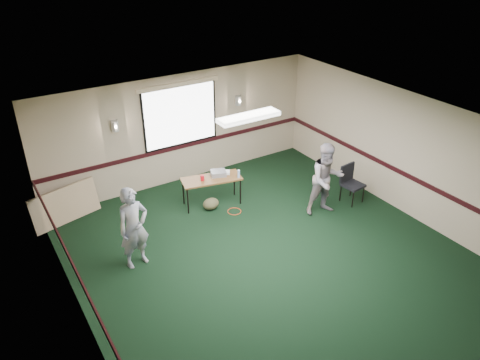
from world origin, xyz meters
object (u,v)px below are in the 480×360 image
folding_table (211,180)px  projector (218,173)px  conference_chair (350,180)px  person_left (134,228)px  person_right (326,179)px

folding_table → projector: bearing=24.5°
folding_table → projector: projector is taller
folding_table → conference_chair: bearing=-16.5°
conference_chair → folding_table: bearing=145.0°
conference_chair → person_left: person_left is taller
person_left → projector: bearing=17.2°
conference_chair → person_right: person_right is taller
conference_chair → projector: bearing=142.5°
folding_table → person_right: 2.55m
conference_chair → person_right: size_ratio=0.54×
person_right → folding_table: bearing=152.9°
projector → person_left: bearing=-134.6°
conference_chair → person_left: bearing=169.4°
person_right → projector: bearing=149.0°
projector → conference_chair: (2.59, -1.59, -0.20)m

